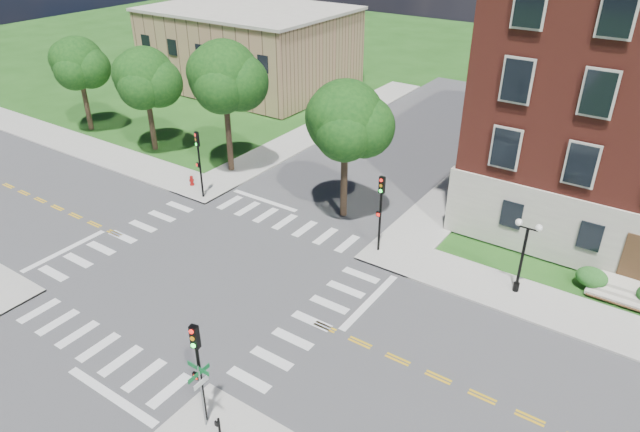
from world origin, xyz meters
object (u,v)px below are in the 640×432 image
Objects in this scene: traffic_signal_ne at (381,204)px; fire_hydrant at (192,181)px; traffic_signal_nw at (199,156)px; street_sign_pole at (201,384)px; push_button_post at (219,429)px; traffic_signal_se at (198,362)px; twin_lamp_west at (523,253)px.

traffic_signal_ne is 15.81m from fire_hydrant.
traffic_signal_ne is 13.61m from traffic_signal_nw.
push_button_post is at bearing -14.22° from street_sign_pole.
push_button_post reaches higher than fire_hydrant.
traffic_signal_se is 17.36m from twin_lamp_west.
fire_hydrant is (-23.63, -0.52, -2.06)m from twin_lamp_west.
twin_lamp_west is 1.36× the size of street_sign_pole.
twin_lamp_west is 23.73m from fire_hydrant.
traffic_signal_se is 0.92m from street_sign_pole.
street_sign_pole is at bearing -43.20° from fire_hydrant.
twin_lamp_west is at bearing 1.27° from fire_hydrant.
traffic_signal_se and traffic_signal_ne have the same top height.
twin_lamp_west is (7.57, 15.61, -0.66)m from traffic_signal_se.
traffic_signal_ne is 15.74m from push_button_post.
traffic_signal_se is 1.00× the size of traffic_signal_ne.
traffic_signal_se is at bearing -45.24° from traffic_signal_nw.
fire_hydrant is at bearing 138.05° from push_button_post.
traffic_signal_se is at bearing -88.14° from traffic_signal_ne.
traffic_signal_se is 15.03m from traffic_signal_ne.
traffic_signal_ne is 8.11m from twin_lamp_west.
traffic_signal_ne is 4.00× the size of push_button_post.
push_button_post is at bearing -43.76° from traffic_signal_nw.
push_button_post is 23.22m from fire_hydrant.
twin_lamp_west is at bearing 68.37° from push_button_post.
traffic_signal_ne reaches higher than street_sign_pole.
traffic_signal_ne is 1.13× the size of twin_lamp_west.
twin_lamp_west reaches higher than push_button_post.
traffic_signal_ne is 1.00× the size of traffic_signal_nw.
traffic_signal_se reaches higher than push_button_post.
traffic_signal_nw is 21.29m from push_button_post.
traffic_signal_ne is 15.25m from street_sign_pole.
traffic_signal_nw is at bearing 134.76° from traffic_signal_se.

